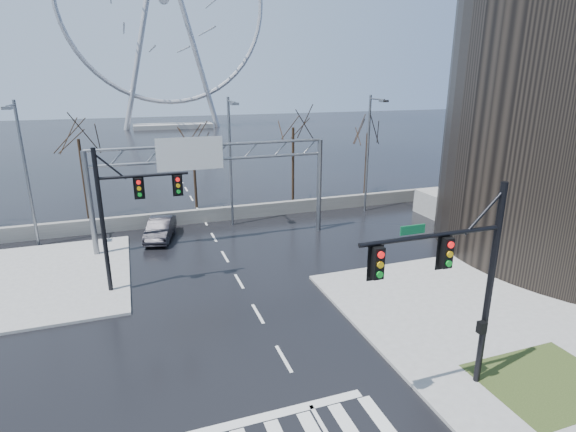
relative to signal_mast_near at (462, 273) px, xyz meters
name	(u,v)px	position (x,y,z in m)	size (l,w,h in m)	color
ground	(284,359)	(-5.14, 4.04, -4.87)	(260.00, 260.00, 0.00)	black
sidewalk_right_ext	(449,299)	(4.86, 6.04, -4.80)	(12.00, 10.00, 0.15)	gray
sidewalk_far	(39,279)	(-16.14, 16.04, -4.80)	(10.00, 12.00, 0.15)	gray
grass_strip	(547,382)	(3.86, -0.96, -4.72)	(5.00, 4.00, 0.02)	#2A3616
barrier_wall	(205,215)	(-5.14, 24.04, -4.32)	(52.00, 0.50, 1.10)	slate
signal_mast_near	(462,273)	(0.00, 0.00, 0.00)	(5.52, 0.41, 8.00)	black
signal_mast_far	(124,206)	(-11.01, 13.00, -0.04)	(4.72, 0.41, 8.00)	black
sign_gantry	(208,172)	(-5.52, 19.00, 0.31)	(16.36, 0.40, 7.60)	slate
streetlight_left	(24,164)	(-17.14, 22.20, 1.01)	(0.50, 2.55, 10.00)	slate
streetlight_mid	(231,153)	(-3.14, 22.20, 1.01)	(0.50, 2.55, 10.00)	slate
streetlight_right	(370,145)	(8.86, 22.20, 1.01)	(0.50, 2.55, 10.00)	slate
tree_left	(80,149)	(-14.14, 27.54, 1.10)	(3.75, 3.75, 7.50)	black
tree_center	(193,151)	(-5.14, 28.54, 0.30)	(3.25, 3.25, 6.50)	black
tree_right	(293,136)	(3.86, 27.54, 1.34)	(3.90, 3.90, 7.80)	black
tree_far_right	(367,141)	(11.86, 28.04, 0.54)	(3.40, 3.40, 6.80)	black
ferris_wheel	(164,8)	(-0.14, 99.04, 21.26)	(45.00, 6.00, 50.91)	gray
car	(160,229)	(-8.87, 21.04, -4.10)	(1.63, 4.67, 1.54)	black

